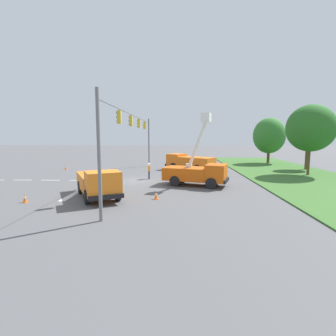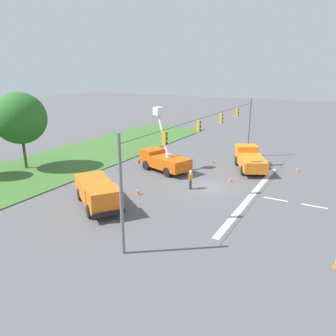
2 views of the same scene
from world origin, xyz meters
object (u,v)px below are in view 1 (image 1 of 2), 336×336
object	(u,v)px
traffic_cone_foreground_right	(25,198)
traffic_cone_mid_left	(66,167)
utility_truck_bucket_lift	(197,172)
traffic_cone_mid_right	(180,172)
utility_truck_support_near	(189,162)
traffic_cone_lane_edge_a	(156,195)
traffic_cone_foreground_left	(119,182)
traffic_cone_near_bucket	(199,172)
tree_centre	(311,128)
road_worker	(149,170)
utility_truck_support_far	(98,183)
tree_west	(308,136)
tree_far_west	(269,136)

from	to	relation	value
traffic_cone_foreground_right	traffic_cone_mid_left	world-z (taller)	traffic_cone_mid_left
utility_truck_bucket_lift	traffic_cone_mid_right	bearing A→B (deg)	-168.04
utility_truck_support_near	traffic_cone_lane_edge_a	bearing A→B (deg)	-11.51
utility_truck_bucket_lift	utility_truck_support_near	world-z (taller)	utility_truck_bucket_lift
traffic_cone_foreground_left	traffic_cone_near_bucket	world-z (taller)	traffic_cone_near_bucket
tree_centre	road_worker	distance (m)	19.24
utility_truck_support_near	road_worker	xyz separation A→B (m)	(7.08, -4.74, -0.19)
utility_truck_support_far	traffic_cone_mid_right	size ratio (longest dim) A/B	10.02
traffic_cone_near_bucket	tree_west	bearing A→B (deg)	107.84
traffic_cone_foreground_right	traffic_cone_mid_right	size ratio (longest dim) A/B	0.90
utility_truck_support_near	traffic_cone_foreground_right	bearing A→B (deg)	-35.66
traffic_cone_foreground_left	traffic_cone_mid_left	world-z (taller)	traffic_cone_mid_left
tree_far_west	traffic_cone_foreground_right	bearing A→B (deg)	-44.81
tree_far_west	tree_west	bearing A→B (deg)	17.49
tree_centre	traffic_cone_foreground_left	world-z (taller)	tree_centre
traffic_cone_foreground_right	traffic_cone_near_bucket	world-z (taller)	traffic_cone_near_bucket
utility_truck_bucket_lift	traffic_cone_mid_right	world-z (taller)	utility_truck_bucket_lift
road_worker	traffic_cone_lane_edge_a	bearing A→B (deg)	9.05
road_worker	traffic_cone_foreground_left	world-z (taller)	road_worker
tree_west	utility_truck_support_near	bearing A→B (deg)	-86.31
utility_truck_bucket_lift	traffic_cone_foreground_right	xyz separation A→B (m)	(6.65, -12.64, -1.02)
utility_truck_bucket_lift	traffic_cone_near_bucket	bearing A→B (deg)	173.58
traffic_cone_foreground_left	traffic_cone_foreground_right	bearing A→B (deg)	-37.50
traffic_cone_foreground_left	traffic_cone_near_bucket	distance (m)	10.70
tree_west	traffic_cone_near_bucket	bearing A→B (deg)	-72.16
utility_truck_support_near	traffic_cone_near_bucket	bearing A→B (deg)	13.75
utility_truck_bucket_lift	traffic_cone_mid_left	bearing A→B (deg)	-122.73
road_worker	traffic_cone_mid_right	distance (m)	4.90
utility_truck_support_near	utility_truck_support_far	world-z (taller)	utility_truck_support_far
traffic_cone_lane_edge_a	traffic_cone_foreground_left	bearing A→B (deg)	-143.99
traffic_cone_near_bucket	traffic_cone_lane_edge_a	distance (m)	13.05
tree_far_west	traffic_cone_foreground_left	xyz separation A→B (m)	(19.47, -20.86, -4.37)
utility_truck_support_far	tree_centre	bearing A→B (deg)	118.39
road_worker	traffic_cone_near_bucket	bearing A→B (deg)	119.88
traffic_cone_foreground_right	traffic_cone_mid_right	distance (m)	17.74
tree_far_west	road_worker	bearing A→B (deg)	-49.02
tree_west	traffic_cone_mid_left	bearing A→B (deg)	-88.73
utility_truck_support_far	traffic_cone_mid_right	bearing A→B (deg)	152.35
tree_centre	utility_truck_support_near	xyz separation A→B (m)	(-4.14, -13.73, -4.34)
tree_far_west	traffic_cone_lane_edge_a	world-z (taller)	tree_far_west
traffic_cone_mid_left	tree_west	bearing A→B (deg)	91.27
utility_truck_support_far	traffic_cone_foreground_left	distance (m)	5.19
tree_centre	traffic_cone_mid_right	distance (m)	15.98
traffic_cone_lane_edge_a	traffic_cone_foreground_right	bearing A→B (deg)	-82.34
tree_far_west	traffic_cone_foreground_right	size ratio (longest dim) A/B	12.24
tree_far_west	utility_truck_bucket_lift	world-z (taller)	tree_far_west
tree_far_west	traffic_cone_mid_right	distance (m)	19.88
traffic_cone_foreground_right	traffic_cone_lane_edge_a	distance (m)	9.28
tree_west	traffic_cone_foreground_right	world-z (taller)	tree_west
traffic_cone_mid_right	traffic_cone_foreground_right	bearing A→B (deg)	-38.83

